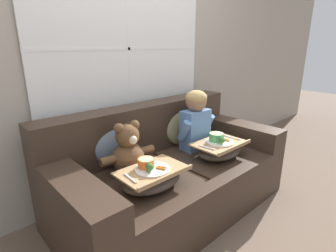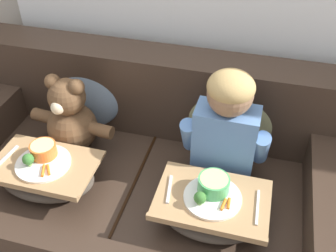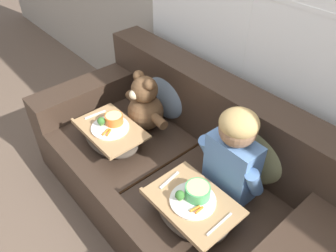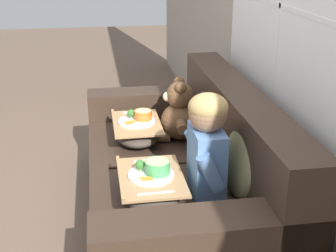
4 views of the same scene
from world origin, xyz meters
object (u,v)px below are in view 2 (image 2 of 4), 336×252
object	(u,v)px
couch	(144,180)
teddy_bear	(70,120)
throw_pillow_behind_child	(231,114)
lap_tray_child	(211,207)
lap_tray_teddy	(46,173)
throw_pillow_behind_teddy	(87,92)
child_figure	(227,123)

from	to	relation	value
couch	teddy_bear	distance (m)	0.46
couch	throw_pillow_behind_child	distance (m)	0.53
throw_pillow_behind_child	lap_tray_child	bearing A→B (deg)	-90.06
teddy_bear	lap_tray_teddy	size ratio (longest dim) A/B	0.96
throw_pillow_behind_teddy	child_figure	bearing A→B (deg)	-14.73
child_figure	lap_tray_child	size ratio (longest dim) A/B	1.21
couch	throw_pillow_behind_child	bearing A→B (deg)	31.56
lap_tray_teddy	throw_pillow_behind_teddy	bearing A→B (deg)	89.86
lap_tray_child	child_figure	bearing A→B (deg)	89.90
throw_pillow_behind_child	throw_pillow_behind_teddy	size ratio (longest dim) A/B	1.10
throw_pillow_behind_teddy	lap_tray_teddy	size ratio (longest dim) A/B	0.88
couch	throw_pillow_behind_child	world-z (taller)	couch
couch	child_figure	bearing A→B (deg)	5.06
throw_pillow_behind_teddy	lap_tray_teddy	bearing A→B (deg)	-90.14
couch	throw_pillow_behind_teddy	xyz separation A→B (m)	(-0.36, 0.22, 0.31)
child_figure	lap_tray_child	distance (m)	0.35
throw_pillow_behind_child	lap_tray_teddy	distance (m)	0.87
throw_pillow_behind_child	teddy_bear	distance (m)	0.75
throw_pillow_behind_child	lap_tray_teddy	size ratio (longest dim) A/B	0.97
couch	lap_tray_child	xyz separation A→B (m)	(0.36, -0.24, 0.19)
lap_tray_teddy	lap_tray_child	bearing A→B (deg)	-0.01
couch	lap_tray_teddy	distance (m)	0.47
throw_pillow_behind_child	child_figure	size ratio (longest dim) A/B	0.82
couch	throw_pillow_behind_teddy	world-z (taller)	couch
couch	lap_tray_child	world-z (taller)	couch
couch	teddy_bear	size ratio (longest dim) A/B	4.41
lap_tray_teddy	child_figure	bearing A→B (deg)	20.54
child_figure	teddy_bear	bearing A→B (deg)	-179.64
lap_tray_child	lap_tray_teddy	size ratio (longest dim) A/B	0.98
couch	teddy_bear	bearing A→B (deg)	175.66
throw_pillow_behind_child	child_figure	bearing A→B (deg)	-90.00
lap_tray_child	lap_tray_teddy	bearing A→B (deg)	179.99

